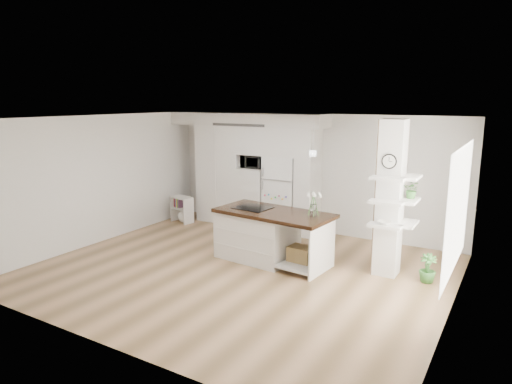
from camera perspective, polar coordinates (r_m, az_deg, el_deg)
floor at (r=8.32m, az=-2.07°, el=-9.76°), size 7.00×6.00×0.01m
room at (r=7.84m, az=-2.16°, el=2.98°), size 7.04×6.04×2.72m
cabinet_wall at (r=10.89m, az=-0.95°, el=3.56°), size 4.00×0.71×2.70m
refrigerator at (r=10.56m, az=3.37°, el=-0.19°), size 0.78×0.69×1.75m
column at (r=8.04m, az=16.84°, el=-0.96°), size 0.69×0.90×2.70m
window at (r=7.02m, az=23.98°, el=-2.01°), size 0.00×2.40×2.40m
pendant_light at (r=7.18m, az=10.00°, el=4.14°), size 0.12×0.12×0.10m
kitchen_island at (r=8.71m, az=0.83°, el=-5.22°), size 2.27×1.23×1.55m
bookshelf at (r=11.49m, az=-9.15°, el=-2.37°), size 0.60×0.42×0.65m
floor_plant_a at (r=8.49m, az=16.40°, el=-8.00°), size 0.29×0.24×0.50m
floor_plant_b at (r=8.25m, az=20.66°, el=-8.92°), size 0.34×0.34×0.49m
microwave at (r=10.75m, az=-0.29°, el=3.80°), size 0.54×0.37×0.30m
shelf_plant at (r=8.11m, az=18.92°, el=0.27°), size 0.27×0.23×0.30m
decor_bowl at (r=7.92m, az=15.73°, el=-3.69°), size 0.22×0.22×0.05m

